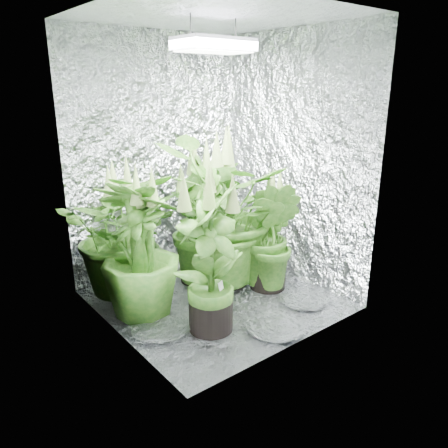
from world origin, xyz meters
TOP-DOWN VIEW (x-y plane):
  - ground at (0.00, 0.00)m, footprint 1.60×1.60m
  - walls at (0.00, 0.00)m, footprint 1.62×1.62m
  - ceiling at (0.00, 0.00)m, footprint 1.60×1.60m
  - grow_lamp at (0.00, 0.00)m, footprint 0.50×0.30m
  - plant_a at (-0.49, 0.53)m, footprint 1.13×1.13m
  - plant_b at (0.32, 0.50)m, footprint 0.78×0.78m
  - plant_c at (0.08, 0.37)m, footprint 0.65×0.65m
  - plant_d at (-0.56, 0.11)m, footprint 0.77×0.77m
  - plant_e at (0.26, 0.17)m, footprint 1.37×1.37m
  - plant_f at (-0.29, -0.32)m, footprint 0.73×0.73m
  - plant_g at (0.46, -0.10)m, footprint 0.64×0.64m
  - circulation_fan at (0.59, 0.63)m, footprint 0.19×0.32m
  - plant_label at (-0.22, -0.35)m, footprint 0.06×0.04m

SIDE VIEW (x-z plane):
  - ground at x=0.00m, z-range 0.00..0.00m
  - circulation_fan at x=0.59m, z-range -0.03..0.34m
  - plant_label at x=-0.22m, z-range 0.26..0.34m
  - plant_g at x=0.46m, z-range -0.05..0.91m
  - plant_c at x=0.08m, z-range -0.04..0.97m
  - plant_d at x=-0.56m, z-range -0.04..1.04m
  - plant_f at x=-0.29m, z-range -0.05..1.04m
  - plant_a at x=-0.49m, z-range -0.03..1.04m
  - plant_b at x=0.32m, z-range -0.05..1.11m
  - plant_e at x=0.26m, z-range -0.03..1.24m
  - walls at x=0.00m, z-range 0.00..2.00m
  - grow_lamp at x=0.00m, z-range 1.72..1.94m
  - ceiling at x=0.00m, z-range 2.00..2.00m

